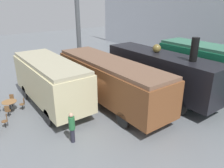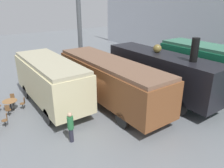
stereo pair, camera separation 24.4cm
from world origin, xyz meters
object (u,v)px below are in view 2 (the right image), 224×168
Objects in this scene: passenger_coach_wooden at (110,79)px; cafe_chair_0 at (8,109)px; passenger_coach_vintage at (51,79)px; cafe_table_near at (10,103)px; visitor_person at (71,126)px; steam_locomotive at (160,71)px.

cafe_chair_0 is at bearing -109.31° from passenger_coach_wooden.
passenger_coach_vintage is at bearing -121.84° from passenger_coach_wooden.
passenger_coach_wooden reaches higher than cafe_chair_0.
visitor_person is at bearing 18.16° from cafe_table_near.
steam_locomotive reaches higher than cafe_chair_0.
cafe_chair_0 reaches higher than cafe_table_near.
cafe_chair_0 is 0.49× the size of visitor_person.
passenger_coach_wooden is at bearing 58.16° from passenger_coach_vintage.
cafe_table_near is 0.86m from cafe_chair_0.
cafe_table_near is (-3.11, -6.29, -1.35)m from passenger_coach_wooden.
passenger_coach_wooden is 4.19m from passenger_coach_vintage.
visitor_person is (1.40, -8.32, -1.15)m from steam_locomotive.
cafe_chair_0 is (-3.54, -10.52, -1.62)m from steam_locomotive.
steam_locomotive is 10.11× the size of cafe_table_near.
visitor_person is (4.94, 2.20, 0.47)m from cafe_chair_0.
visitor_person reaches higher than cafe_chair_0.
passenger_coach_vintage is at bearing 170.02° from visitor_person.
steam_locomotive is 5.52× the size of visitor_person.
visitor_person is at bearing -134.07° from cafe_chair_0.
passenger_coach_vintage is at bearing -114.72° from steam_locomotive.
steam_locomotive is 11.32× the size of cafe_chair_0.
passenger_coach_vintage is 3.41m from cafe_chair_0.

